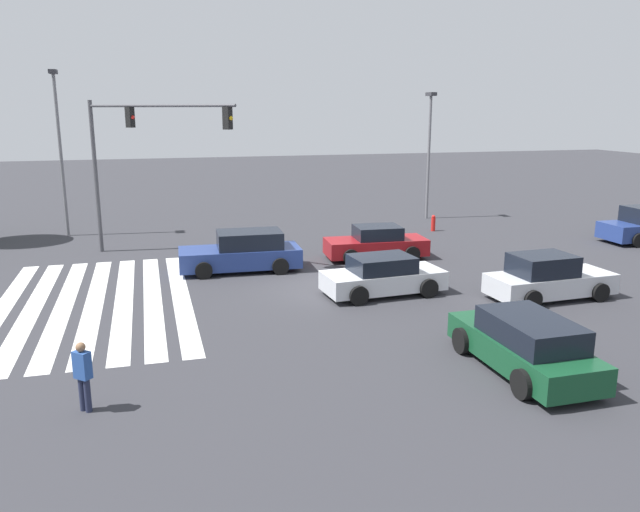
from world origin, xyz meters
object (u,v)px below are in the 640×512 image
(pedestrian, at_px, (83,373))
(street_light_pole_b, at_px, (429,143))
(car_3, at_px, (525,344))
(car_5, at_px, (243,252))
(car_0, at_px, (548,278))
(fire_hydrant, at_px, (433,223))
(street_light_pole_a, at_px, (59,139))
(car_1, at_px, (383,276))
(car_2, at_px, (376,244))
(traffic_signal_mast, at_px, (133,144))

(pedestrian, relative_size, street_light_pole_b, 0.22)
(car_3, distance_m, car_5, 12.85)
(car_0, distance_m, fire_hydrant, 12.27)
(car_0, bearing_deg, street_light_pole_b, 77.13)
(car_3, xyz_separation_m, street_light_pole_a, (-21.28, -12.76, 4.20))
(car_5, height_order, street_light_pole_b, street_light_pole_b)
(car_1, height_order, street_light_pole_b, street_light_pole_b)
(car_3, height_order, pedestrian, pedestrian)
(street_light_pole_a, relative_size, fire_hydrant, 9.56)
(car_3, relative_size, street_light_pole_b, 0.62)
(car_2, distance_m, car_3, 12.27)
(car_0, relative_size, car_5, 0.91)
(traffic_signal_mast, xyz_separation_m, car_0, (10.08, 13.51, -4.20))
(fire_hydrant, bearing_deg, street_light_pole_a, -101.95)
(car_5, bearing_deg, car_2, -172.48)
(car_5, bearing_deg, traffic_signal_mast, -38.31)
(car_3, relative_size, pedestrian, 2.88)
(car_1, xyz_separation_m, fire_hydrant, (-10.19, 6.84, -0.23))
(car_3, height_order, street_light_pole_b, street_light_pole_b)
(traffic_signal_mast, relative_size, car_0, 1.52)
(car_0, distance_m, pedestrian, 15.29)
(car_3, bearing_deg, traffic_signal_mast, 30.76)
(street_light_pole_b, bearing_deg, car_3, -18.98)
(traffic_signal_mast, xyz_separation_m, fire_hydrant, (-2.08, 15.07, -4.47))
(car_2, bearing_deg, street_light_pole_a, -30.12)
(car_0, xyz_separation_m, car_2, (-7.09, -3.60, -0.04))
(pedestrian, xyz_separation_m, fire_hydrant, (-16.63, 16.18, -0.44))
(traffic_signal_mast, relative_size, fire_hydrant, 7.83)
(pedestrian, height_order, street_light_pole_b, street_light_pole_b)
(traffic_signal_mast, height_order, pedestrian, traffic_signal_mast)
(street_light_pole_b, bearing_deg, car_0, -10.42)
(traffic_signal_mast, height_order, car_0, traffic_signal_mast)
(car_1, bearing_deg, pedestrian, -149.35)
(car_1, distance_m, fire_hydrant, 12.28)
(street_light_pole_a, bearing_deg, car_1, 39.86)
(pedestrian, bearing_deg, fire_hydrant, -1.43)
(car_0, height_order, car_3, car_0)
(car_0, xyz_separation_m, street_light_pole_a, (-16.11, -17.09, 4.21))
(car_0, height_order, street_light_pole_a, street_light_pole_a)
(pedestrian, distance_m, fire_hydrant, 23.21)
(traffic_signal_mast, height_order, car_3, traffic_signal_mast)
(car_1, relative_size, pedestrian, 2.76)
(traffic_signal_mast, bearing_deg, pedestrian, -49.37)
(pedestrian, bearing_deg, car_5, 17.95)
(car_0, relative_size, street_light_pole_b, 0.61)
(traffic_signal_mast, bearing_deg, fire_hydrant, 52.87)
(car_5, height_order, pedestrian, car_5)
(car_2, bearing_deg, street_light_pole_b, -122.78)
(traffic_signal_mast, distance_m, pedestrian, 15.13)
(traffic_signal_mast, distance_m, car_1, 12.31)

